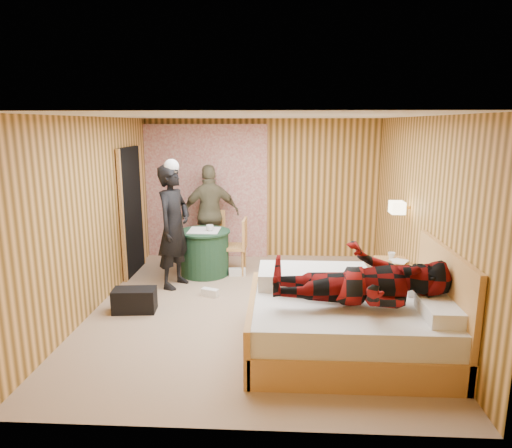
# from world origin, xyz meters

# --- Properties ---
(floor) EXTENTS (4.20, 5.00, 0.01)m
(floor) POSITION_xyz_m (0.00, 0.00, 0.00)
(floor) COLOR tan
(floor) RESTS_ON ground
(ceiling) EXTENTS (4.20, 5.00, 0.01)m
(ceiling) POSITION_xyz_m (0.00, 0.00, 2.50)
(ceiling) COLOR white
(ceiling) RESTS_ON wall_back
(wall_back) EXTENTS (4.20, 0.02, 2.50)m
(wall_back) POSITION_xyz_m (0.00, 2.50, 1.25)
(wall_back) COLOR #E5A758
(wall_back) RESTS_ON floor
(wall_left) EXTENTS (0.02, 5.00, 2.50)m
(wall_left) POSITION_xyz_m (-2.10, 0.00, 1.25)
(wall_left) COLOR #E5A758
(wall_left) RESTS_ON floor
(wall_right) EXTENTS (0.02, 5.00, 2.50)m
(wall_right) POSITION_xyz_m (2.10, 0.00, 1.25)
(wall_right) COLOR #E5A758
(wall_right) RESTS_ON floor
(curtain) EXTENTS (2.20, 0.08, 2.40)m
(curtain) POSITION_xyz_m (-1.00, 2.43, 1.20)
(curtain) COLOR beige
(curtain) RESTS_ON floor
(doorway) EXTENTS (0.06, 0.90, 2.05)m
(doorway) POSITION_xyz_m (-2.06, 1.40, 1.02)
(doorway) COLOR black
(doorway) RESTS_ON floor
(wall_lamp) EXTENTS (0.26, 0.24, 0.16)m
(wall_lamp) POSITION_xyz_m (1.92, 0.45, 1.30)
(wall_lamp) COLOR gold
(wall_lamp) RESTS_ON wall_right
(bed) EXTENTS (2.14, 1.68, 1.16)m
(bed) POSITION_xyz_m (1.12, -1.09, 0.33)
(bed) COLOR #E6A95E
(bed) RESTS_ON floor
(nightstand) EXTENTS (0.44, 0.60, 0.58)m
(nightstand) POSITION_xyz_m (1.88, 0.29, 0.30)
(nightstand) COLOR #E6A95E
(nightstand) RESTS_ON floor
(round_table) EXTENTS (0.83, 0.83, 0.74)m
(round_table) POSITION_xyz_m (-0.88, 1.35, 0.37)
(round_table) COLOR #20472C
(round_table) RESTS_ON floor
(chair_far) EXTENTS (0.51, 0.51, 0.93)m
(chair_far) POSITION_xyz_m (-0.86, 2.01, 0.54)
(chair_far) COLOR #E6A95E
(chair_far) RESTS_ON floor
(chair_near) EXTENTS (0.43, 0.43, 0.91)m
(chair_near) POSITION_xyz_m (-0.33, 1.44, 0.53)
(chair_near) COLOR #E6A95E
(chair_near) RESTS_ON floor
(duffel_bag) EXTENTS (0.57, 0.34, 0.31)m
(duffel_bag) POSITION_xyz_m (-1.55, -0.21, 0.15)
(duffel_bag) COLOR black
(duffel_bag) RESTS_ON floor
(sneaker_left) EXTENTS (0.28, 0.15, 0.12)m
(sneaker_left) POSITION_xyz_m (-0.34, 1.30, 0.06)
(sneaker_left) COLOR white
(sneaker_left) RESTS_ON floor
(sneaker_right) EXTENTS (0.26, 0.18, 0.11)m
(sneaker_right) POSITION_xyz_m (-0.65, 0.38, 0.05)
(sneaker_right) COLOR white
(sneaker_right) RESTS_ON floor
(woman_standing) EXTENTS (0.63, 0.78, 1.83)m
(woman_standing) POSITION_xyz_m (-1.23, 0.79, 0.92)
(woman_standing) COLOR black
(woman_standing) RESTS_ON floor
(man_at_table) EXTENTS (1.09, 0.68, 1.72)m
(man_at_table) POSITION_xyz_m (-0.88, 2.05, 0.86)
(man_at_table) COLOR brown
(man_at_table) RESTS_ON floor
(man_on_bed) EXTENTS (0.86, 0.67, 1.77)m
(man_on_bed) POSITION_xyz_m (1.15, -1.32, 1.01)
(man_on_bed) COLOR #6B0B0A
(man_on_bed) RESTS_ON bed
(book_lower) EXTENTS (0.26, 0.28, 0.02)m
(book_lower) POSITION_xyz_m (1.88, 0.24, 0.59)
(book_lower) COLOR white
(book_lower) RESTS_ON nightstand
(book_upper) EXTENTS (0.26, 0.28, 0.02)m
(book_upper) POSITION_xyz_m (1.88, 0.24, 0.61)
(book_upper) COLOR white
(book_upper) RESTS_ON nightstand
(cup_nightstand) EXTENTS (0.12, 0.12, 0.09)m
(cup_nightstand) POSITION_xyz_m (1.88, 0.42, 0.63)
(cup_nightstand) COLOR white
(cup_nightstand) RESTS_ON nightstand
(cup_table) EXTENTS (0.13, 0.13, 0.10)m
(cup_table) POSITION_xyz_m (-0.78, 1.30, 0.79)
(cup_table) COLOR white
(cup_table) RESTS_ON round_table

